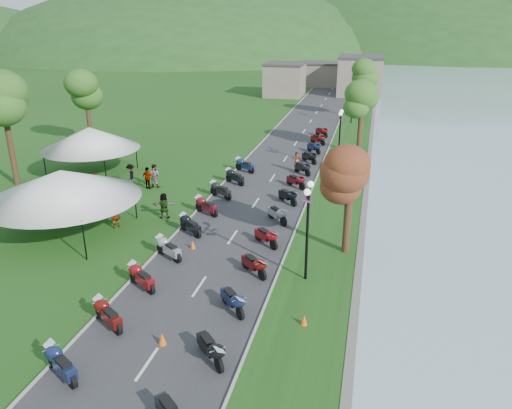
# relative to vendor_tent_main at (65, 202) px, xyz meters

# --- Properties ---
(road) EXTENTS (7.00, 120.00, 0.02)m
(road) POSITION_rel_vendor_tent_main_xyz_m (10.07, 19.58, -1.99)
(road) COLOR #353537
(road) RESTS_ON ground
(hills_backdrop) EXTENTS (360.00, 120.00, 76.00)m
(hills_backdrop) POSITION_rel_vendor_tent_main_xyz_m (10.07, 179.58, -2.00)
(hills_backdrop) COLOR #285621
(hills_backdrop) RESTS_ON ground
(far_building) EXTENTS (18.00, 16.00, 5.00)m
(far_building) POSITION_rel_vendor_tent_main_xyz_m (8.07, 64.58, 0.50)
(far_building) COLOR gray
(far_building) RESTS_ON ground
(moto_row_left) EXTENTS (2.60, 38.94, 1.10)m
(moto_row_left) POSITION_rel_vendor_tent_main_xyz_m (7.38, -3.53, -1.45)
(moto_row_left) COLOR #331411
(moto_row_left) RESTS_ON ground
(moto_row_right) EXTENTS (2.60, 48.56, 1.10)m
(moto_row_right) POSITION_rel_vendor_tent_main_xyz_m (12.30, 6.36, -1.45)
(moto_row_right) COLOR #331411
(moto_row_right) RESTS_ON ground
(vendor_tent_main) EXTENTS (6.13, 6.13, 4.00)m
(vendor_tent_main) POSITION_rel_vendor_tent_main_xyz_m (0.00, 0.00, 0.00)
(vendor_tent_main) COLOR white
(vendor_tent_main) RESTS_ON ground
(vendor_tent_side) EXTENTS (5.32, 5.32, 4.00)m
(vendor_tent_side) POSITION_rel_vendor_tent_main_xyz_m (-4.77, 11.16, 0.00)
(vendor_tent_side) COLOR white
(vendor_tent_side) RESTS_ON ground
(tree_park_left) EXTENTS (4.01, 4.01, 11.13)m
(tree_park_left) POSITION_rel_vendor_tent_main_xyz_m (-9.32, 7.36, 3.57)
(tree_park_left) COLOR #3C7424
(tree_park_left) RESTS_ON ground
(tree_lakeside) EXTENTS (2.66, 2.66, 7.38)m
(tree_lakeside) POSITION_rel_vendor_tent_main_xyz_m (16.83, 1.24, 1.69)
(tree_lakeside) COLOR #3C7424
(tree_lakeside) RESTS_ON ground
(pedestrian_a) EXTENTS (0.77, 0.81, 1.80)m
(pedestrian_a) POSITION_rel_vendor_tent_main_xyz_m (2.53, 1.36, -2.00)
(pedestrian_a) COLOR slate
(pedestrian_a) RESTS_ON ground
(pedestrian_b) EXTENTS (0.90, 0.50, 1.85)m
(pedestrian_b) POSITION_rel_vendor_tent_main_xyz_m (1.59, 9.26, -2.00)
(pedestrian_b) COLOR slate
(pedestrian_b) RESTS_ON ground
(pedestrian_c) EXTENTS (0.88, 1.20, 1.72)m
(pedestrian_c) POSITION_rel_vendor_tent_main_xyz_m (-0.34, 9.14, -2.00)
(pedestrian_c) COLOR slate
(pedestrian_c) RESTS_ON ground
(traffic_cone_near) EXTENTS (0.35, 0.35, 0.55)m
(traffic_cone_near) POSITION_rel_vendor_tent_main_xyz_m (10.15, -9.14, -1.72)
(traffic_cone_near) COLOR #F2590C
(traffic_cone_near) RESTS_ON ground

